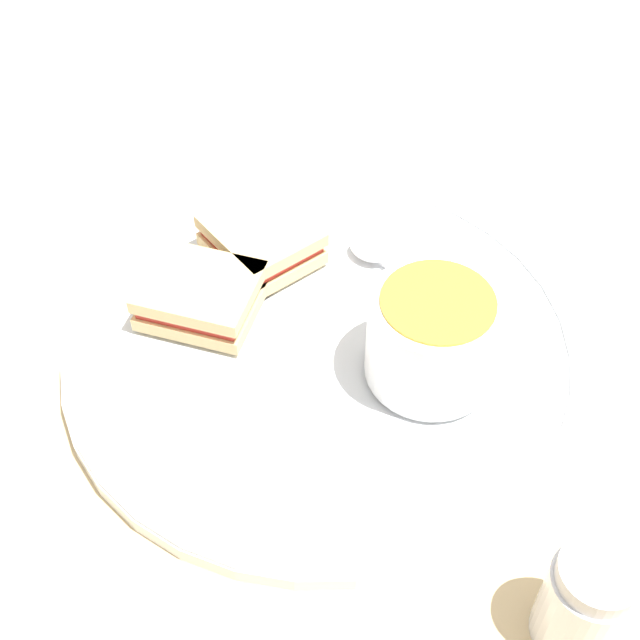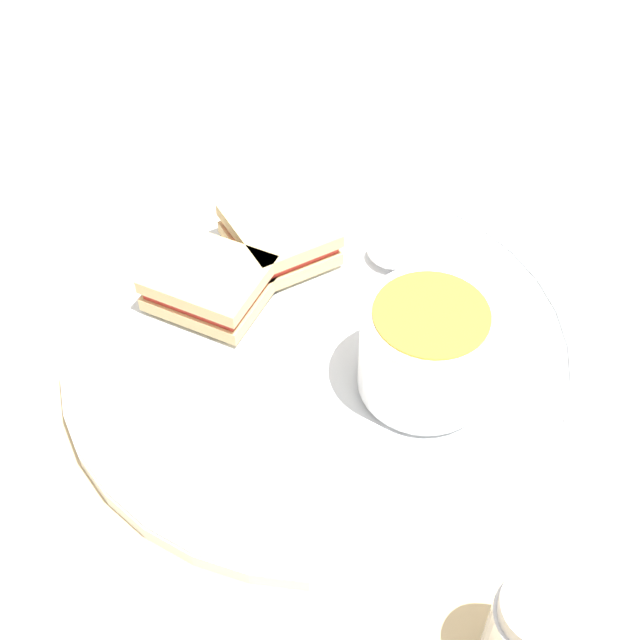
{
  "view_description": "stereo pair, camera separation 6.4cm",
  "coord_description": "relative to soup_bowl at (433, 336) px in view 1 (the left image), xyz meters",
  "views": [
    {
      "loc": [
        -0.43,
        -0.04,
        0.51
      ],
      "look_at": [
        0.0,
        0.0,
        0.04
      ],
      "focal_mm": 50.0,
      "sensor_mm": 36.0,
      "label": 1
    },
    {
      "loc": [
        -0.42,
        -0.1,
        0.51
      ],
      "look_at": [
        0.0,
        0.0,
        0.04
      ],
      "focal_mm": 50.0,
      "sensor_mm": 36.0,
      "label": 2
    }
  ],
  "objects": [
    {
      "name": "sandwich_half_near",
      "position": [
        0.11,
        0.13,
        -0.02
      ],
      "size": [
        0.11,
        0.11,
        0.03
      ],
      "rotation": [
        0.0,
        0.0,
        0.74
      ],
      "color": "#DBBC7F",
      "rests_on": "plate"
    },
    {
      "name": "ground_plane",
      "position": [
        0.02,
        0.08,
        -0.05
      ],
      "size": [
        2.4,
        2.4,
        0.0
      ],
      "primitive_type": "plane",
      "color": "#D1B27F"
    },
    {
      "name": "soup_bowl",
      "position": [
        0.0,
        0.0,
        0.0
      ],
      "size": [
        0.09,
        0.09,
        0.07
      ],
      "color": "white",
      "rests_on": "plate"
    },
    {
      "name": "spoon",
      "position": [
        0.11,
        0.04,
        -0.03
      ],
      "size": [
        0.09,
        0.11,
        0.01
      ],
      "rotation": [
        0.0,
        0.0,
        7.18
      ],
      "color": "silver",
      "rests_on": "plate"
    },
    {
      "name": "sandwich_half_far",
      "position": [
        0.05,
        0.17,
        -0.02
      ],
      "size": [
        0.09,
        0.1,
        0.03
      ],
      "rotation": [
        0.0,
        0.0,
        1.35
      ],
      "color": "#DBBC7F",
      "rests_on": "plate"
    },
    {
      "name": "plate",
      "position": [
        0.02,
        0.08,
        -0.04
      ],
      "size": [
        0.38,
        0.38,
        0.02
      ],
      "color": "white",
      "rests_on": "ground_plane"
    },
    {
      "name": "salt_shaker",
      "position": [
        -0.18,
        -0.09,
        -0.02
      ],
      "size": [
        0.05,
        0.05,
        0.08
      ],
      "color": "silver",
      "rests_on": "ground_plane"
    }
  ]
}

